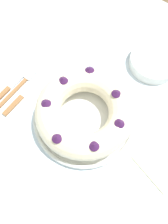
# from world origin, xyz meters

# --- Properties ---
(ground_plane) EXTENTS (8.00, 8.00, 0.00)m
(ground_plane) POSITION_xyz_m (0.00, 0.00, 0.00)
(ground_plane) COLOR brown
(dining_table) EXTENTS (1.48, 1.23, 0.73)m
(dining_table) POSITION_xyz_m (0.00, 0.00, 0.66)
(dining_table) COLOR silver
(dining_table) RESTS_ON ground_plane
(serving_dish) EXTENTS (0.32, 0.32, 0.02)m
(serving_dish) POSITION_xyz_m (0.01, -0.00, 0.74)
(serving_dish) COLOR white
(serving_dish) RESTS_ON dining_table
(bundt_cake) EXTENTS (0.29, 0.29, 0.09)m
(bundt_cake) POSITION_xyz_m (0.01, -0.00, 0.79)
(bundt_cake) COLOR beige
(bundt_cake) RESTS_ON serving_dish
(fork) EXTENTS (0.02, 0.21, 0.01)m
(fork) POSITION_xyz_m (-0.24, -0.03, 0.73)
(fork) COLOR #936038
(fork) RESTS_ON dining_table
(serving_knife) EXTENTS (0.02, 0.24, 0.01)m
(serving_knife) POSITION_xyz_m (-0.26, -0.07, 0.73)
(serving_knife) COLOR #936038
(serving_knife) RESTS_ON dining_table
(cake_knife) EXTENTS (0.02, 0.19, 0.01)m
(cake_knife) POSITION_xyz_m (-0.20, -0.06, 0.73)
(cake_knife) COLOR #936038
(cake_knife) RESTS_ON dining_table
(side_bowl) EXTENTS (0.17, 0.17, 0.04)m
(side_bowl) POSITION_xyz_m (0.08, 0.31, 0.75)
(side_bowl) COLOR white
(side_bowl) RESTS_ON dining_table
(napkin) EXTENTS (0.15, 0.13, 0.00)m
(napkin) POSITION_xyz_m (0.27, 0.01, 0.73)
(napkin) COLOR beige
(napkin) RESTS_ON dining_table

